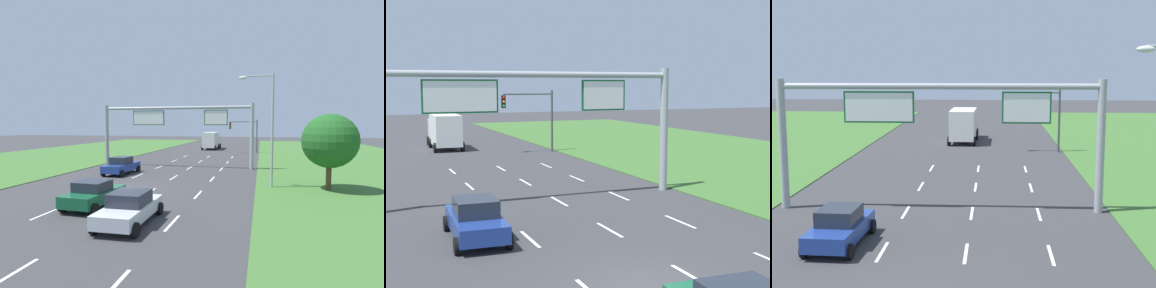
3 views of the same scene
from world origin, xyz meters
TOP-DOWN VIEW (x-y plane):
  - ground_plane at (0.00, 0.00)m, footprint 200.00×200.00m
  - grass_verge_left at (-21.00, 10.00)m, footprint 24.00×120.00m
  - lane_dashes_inner_left at (-1.75, 3.00)m, footprint 0.14×44.40m
  - lane_dashes_inner_right at (1.75, 3.00)m, footprint 0.14×44.40m
  - lane_dashes_slip at (5.25, 3.00)m, footprint 0.14×44.40m
  - car_near_red at (0.04, -4.34)m, footprint 2.37×4.00m
  - car_lead_silver at (-3.73, 6.79)m, footprint 2.30×4.55m
  - car_mid_lane at (3.30, -6.52)m, footprint 2.19×4.47m
  - box_truck at (-0.10, 38.06)m, footprint 2.80×7.63m
  - sign_gantry at (-0.01, 12.55)m, footprint 17.24×0.44m
  - traffic_light_mast at (6.68, 31.94)m, footprint 4.76×0.49m
  - street_lamp at (9.78, 3.46)m, footprint 2.61×0.32m
  - roadside_tree_near at (14.13, 3.46)m, footprint 3.89×3.89m

SIDE VIEW (x-z plane):
  - ground_plane at x=0.00m, z-range 0.00..0.00m
  - lane_dashes_inner_left at x=-1.75m, z-range 0.00..0.01m
  - lane_dashes_inner_right at x=1.75m, z-range 0.00..0.01m
  - lane_dashes_slip at x=5.25m, z-range 0.00..0.01m
  - grass_verge_left at x=-21.00m, z-range 0.00..0.06m
  - car_near_red at x=0.04m, z-range 0.00..1.54m
  - car_mid_lane at x=3.30m, z-range 0.00..1.55m
  - car_lead_silver at x=-3.73m, z-range -0.02..1.64m
  - box_truck at x=-0.10m, z-range 0.12..3.41m
  - roadside_tree_near at x=14.13m, z-range 0.80..6.32m
  - traffic_light_mast at x=6.68m, z-range 1.07..6.67m
  - sign_gantry at x=-0.01m, z-range 1.39..8.39m
  - street_lamp at x=9.78m, z-range 0.83..9.33m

